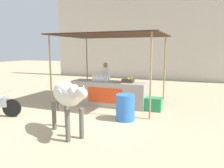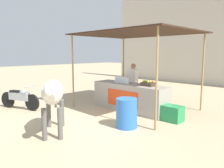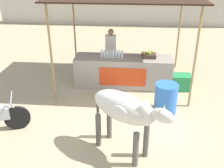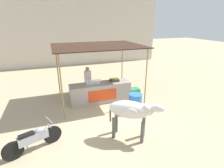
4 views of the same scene
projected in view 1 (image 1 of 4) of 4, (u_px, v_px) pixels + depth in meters
name	position (u px, v px, depth m)	size (l,w,h in m)	color
ground_plane	(81.00, 122.00, 6.71)	(60.00, 60.00, 0.00)	tan
building_wall_far	(153.00, 35.00, 16.00)	(16.00, 0.50, 6.51)	beige
stall_counter	(109.00, 93.00, 8.65)	(3.00, 0.82, 0.96)	#9E9389
stall_awning	(112.00, 38.00, 8.59)	(4.20, 3.20, 2.78)	#382319
water_bottle_row	(100.00, 78.00, 8.64)	(0.70, 0.07, 0.25)	silver
fruit_crate	(128.00, 80.00, 8.33)	(0.44, 0.32, 0.18)	#3F3326
vendor_behind_counter	(106.00, 81.00, 9.45)	(0.34, 0.22, 1.65)	#383842
cooler_box	(153.00, 104.00, 7.94)	(0.60, 0.44, 0.48)	#268C4C
water_barrel	(125.00, 107.00, 6.83)	(0.59, 0.59, 0.82)	blue
cow	(67.00, 96.00, 5.56)	(1.70, 1.34, 1.44)	silver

